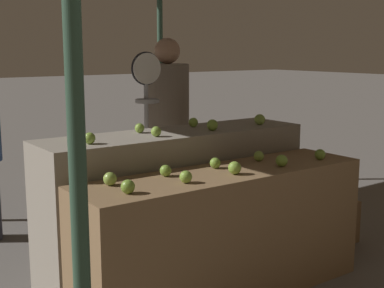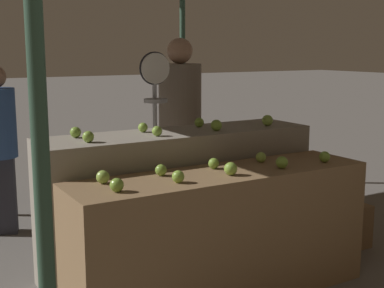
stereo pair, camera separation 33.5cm
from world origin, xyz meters
TOP-DOWN VIEW (x-y plane):
  - display_counter_front at (0.00, 0.00)m, footprint 2.13×0.55m
  - display_counter_back at (0.00, 0.60)m, footprint 2.13×0.55m
  - apple_front_0 at (-0.81, -0.11)m, footprint 0.08×0.08m
  - apple_front_1 at (-0.40, -0.10)m, footprint 0.08×0.08m
  - apple_front_2 at (-0.01, -0.10)m, footprint 0.09×0.09m
  - apple_front_3 at (0.41, -0.11)m, footprint 0.08×0.08m
  - apple_front_4 at (0.81, -0.11)m, footprint 0.08×0.08m
  - apple_front_5 at (-0.80, 0.12)m, footprint 0.08×0.08m
  - apple_front_6 at (-0.41, 0.12)m, footprint 0.08×0.08m
  - apple_front_7 at (0.00, 0.11)m, footprint 0.08×0.08m
  - apple_front_8 at (0.41, 0.12)m, footprint 0.08×0.08m
  - apple_back_0 at (-0.76, 0.49)m, footprint 0.08×0.08m
  - apple_back_1 at (-0.24, 0.49)m, footprint 0.07×0.07m
  - apple_back_2 at (0.26, 0.48)m, footprint 0.09×0.09m
  - apple_back_3 at (0.77, 0.50)m, footprint 0.09×0.09m
  - apple_back_4 at (-0.77, 0.72)m, footprint 0.08×0.08m
  - apple_back_5 at (-0.25, 0.71)m, footprint 0.07×0.07m
  - apple_back_6 at (0.25, 0.71)m, footprint 0.08×0.08m
  - produce_scale at (0.07, 1.12)m, footprint 0.27×0.20m
  - person_vendor_at_scale at (0.49, 1.45)m, footprint 0.52×0.52m
  - wooden_crate_side at (1.45, 0.29)m, footprint 0.37×0.37m

SIDE VIEW (x-z plane):
  - wooden_crate_side at x=1.45m, z-range 0.00..0.37m
  - display_counter_front at x=0.00m, z-range 0.00..0.89m
  - display_counter_back at x=0.00m, z-range 0.00..1.08m
  - apple_front_7 at x=0.00m, z-range 0.89..0.96m
  - apple_front_6 at x=-0.41m, z-range 0.89..0.96m
  - apple_front_8 at x=0.41m, z-range 0.89..0.96m
  - apple_front_1 at x=-0.40m, z-range 0.89..0.96m
  - apple_front_4 at x=0.81m, z-range 0.89..0.97m
  - apple_front_0 at x=-0.81m, z-range 0.89..0.97m
  - apple_front_5 at x=-0.80m, z-range 0.89..0.97m
  - apple_front_3 at x=0.41m, z-range 0.89..0.97m
  - apple_front_2 at x=-0.01m, z-range 0.89..0.97m
  - person_vendor_at_scale at x=0.49m, z-range 0.13..1.93m
  - apple_back_5 at x=-0.25m, z-range 1.08..1.15m
  - apple_back_1 at x=-0.24m, z-range 1.08..1.15m
  - apple_back_6 at x=0.25m, z-range 1.08..1.16m
  - apple_back_0 at x=-0.76m, z-range 1.08..1.16m
  - apple_back_4 at x=-0.77m, z-range 1.08..1.16m
  - apple_back_2 at x=0.26m, z-range 1.08..1.17m
  - apple_back_3 at x=0.77m, z-range 1.08..1.17m
  - produce_scale at x=0.07m, z-range 0.38..2.05m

